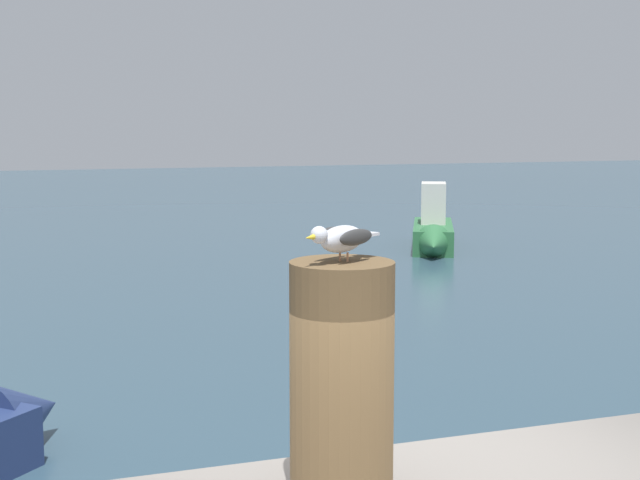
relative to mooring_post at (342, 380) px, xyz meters
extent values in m
cylinder|color=brown|center=(0.00, 0.00, 0.00)|extent=(0.39, 0.39, 0.91)
cylinder|color=tan|center=(0.00, 0.02, 0.47)|extent=(0.01, 0.01, 0.04)
cylinder|color=tan|center=(0.02, -0.01, 0.47)|extent=(0.01, 0.01, 0.04)
ellipsoid|color=silver|center=(0.00, 0.00, 0.54)|extent=(0.24, 0.20, 0.10)
sphere|color=silver|center=(-0.11, -0.07, 0.57)|extent=(0.06, 0.06, 0.06)
cone|color=yellow|center=(-0.16, -0.10, 0.56)|extent=(0.05, 0.04, 0.02)
cube|color=silver|center=(0.12, 0.08, 0.54)|extent=(0.10, 0.10, 0.01)
ellipsoid|color=#363636|center=(-0.02, 0.05, 0.55)|extent=(0.18, 0.13, 0.06)
ellipsoid|color=#363636|center=(0.04, -0.04, 0.55)|extent=(0.18, 0.13, 0.06)
cube|color=#2D6B3D|center=(9.04, 17.56, -1.92)|extent=(2.35, 3.46, 0.62)
cone|color=#2D6B3D|center=(8.20, 15.82, -1.89)|extent=(1.18, 1.18, 0.88)
cube|color=silver|center=(9.15, 17.78, -1.09)|extent=(0.99, 1.17, 1.04)
cone|color=navy|center=(-1.14, 6.00, -1.92)|extent=(1.36, 1.36, 0.96)
camera|label=1|loc=(-1.15, -3.08, 0.96)|focal=50.55mm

